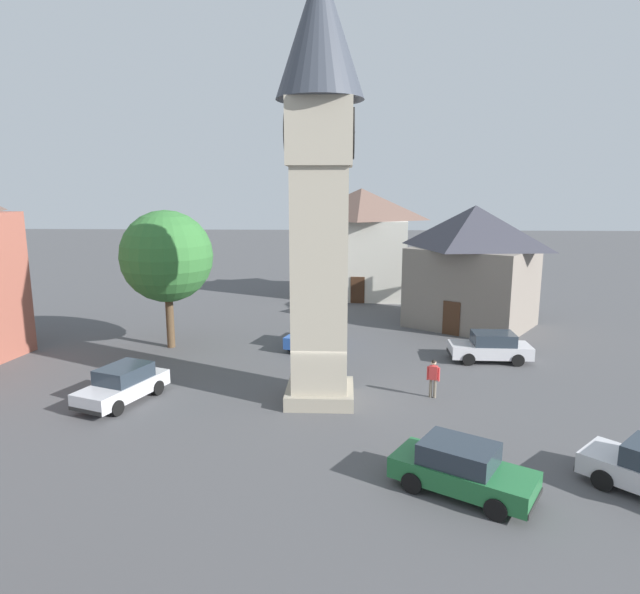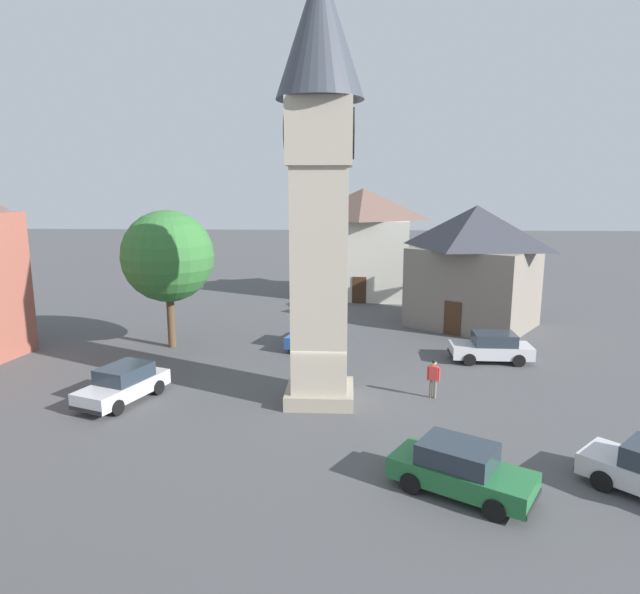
{
  "view_description": "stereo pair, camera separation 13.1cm",
  "coord_description": "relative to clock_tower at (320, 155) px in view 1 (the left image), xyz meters",
  "views": [
    {
      "loc": [
        22.03,
        1.03,
        8.81
      ],
      "look_at": [
        0.0,
        0.0,
        4.48
      ],
      "focal_mm": 30.78,
      "sensor_mm": 36.0,
      "label": 1
    },
    {
      "loc": [
        22.03,
        1.16,
        8.81
      ],
      "look_at": [
        0.0,
        0.0,
        4.48
      ],
      "focal_mm": 30.78,
      "sensor_mm": 36.0,
      "label": 2
    }
  ],
  "objects": [
    {
      "name": "ground_plane",
      "position": [
        -0.0,
        -0.0,
        -10.14
      ],
      "size": [
        200.0,
        200.0,
        0.0
      ],
      "primitive_type": "plane",
      "color": "#4C4C4F"
    },
    {
      "name": "clock_tower",
      "position": [
        0.0,
        0.0,
        0.0
      ],
      "size": [
        3.42,
        3.42,
        17.42
      ],
      "color": "gray",
      "rests_on": "ground"
    },
    {
      "name": "car_blue_kerb",
      "position": [
        -5.83,
        8.62,
        -9.38
      ],
      "size": [
        1.86,
        4.15,
        1.53
      ],
      "color": "silver",
      "rests_on": "ground"
    },
    {
      "name": "car_silver_kerb",
      "position": [
        -8.21,
        -0.93,
        -9.38
      ],
      "size": [
        4.44,
        2.81,
        1.53
      ],
      "color": "#2D5BB7",
      "rests_on": "ground"
    },
    {
      "name": "car_red_corner",
      "position": [
        7.05,
        4.5,
        -9.38
      ],
      "size": [
        3.58,
        4.41,
        1.53
      ],
      "color": "#236B38",
      "rests_on": "ground"
    },
    {
      "name": "car_white_side",
      "position": [
        0.54,
        -8.28,
        -9.38
      ],
      "size": [
        4.46,
        3.01,
        1.53
      ],
      "color": "silver",
      "rests_on": "ground"
    },
    {
      "name": "pedestrian",
      "position": [
        -0.53,
        4.83,
        -9.13
      ],
      "size": [
        0.33,
        0.53,
        1.69
      ],
      "color": "#706656",
      "rests_on": "ground"
    },
    {
      "name": "tree",
      "position": [
        -7.62,
        -8.84,
        -4.96
      ],
      "size": [
        5.07,
        5.07,
        7.73
      ],
      "color": "brown",
      "rests_on": "ground"
    },
    {
      "name": "building_corner_back",
      "position": [
        -23.2,
        2.28,
        -5.6
      ],
      "size": [
        6.62,
        8.46,
        8.9
      ],
      "color": "silver",
      "rests_on": "ground"
    },
    {
      "name": "building_hall_far",
      "position": [
        -13.5,
        9.26,
        -6.14
      ],
      "size": [
        9.38,
        9.66,
        7.83
      ],
      "color": "slate",
      "rests_on": "ground"
    }
  ]
}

